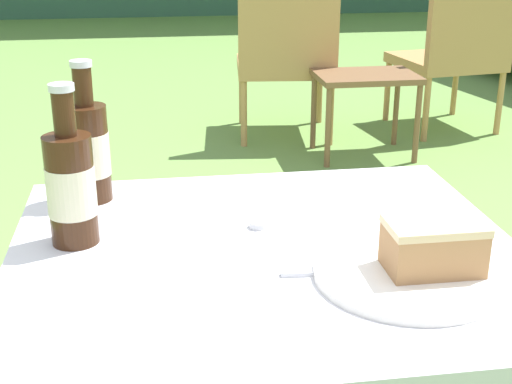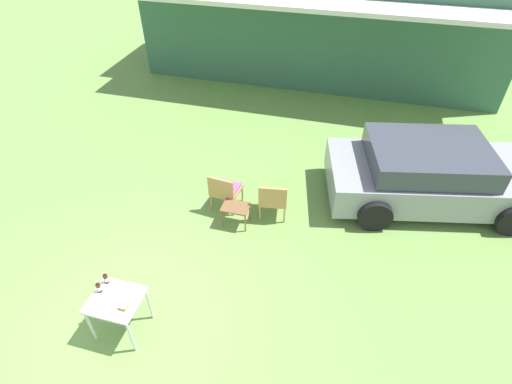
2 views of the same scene
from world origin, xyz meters
name	(u,v)px [view 1 (image 1 of 2)]	position (x,y,z in m)	size (l,w,h in m)	color
wicker_chair_cushioned	(285,56)	(0.62, 3.08, 0.47)	(0.60, 0.60, 0.85)	#B2844C
wicker_chair_plain	(454,52)	(1.62, 3.05, 0.48)	(0.62, 0.62, 0.85)	#B2844C
garden_side_table	(366,85)	(0.97, 2.66, 0.39)	(0.52, 0.38, 0.45)	brown
patio_table	(266,307)	(0.00, 0.00, 0.66)	(0.73, 0.65, 0.76)	silver
cake_on_plate	(421,260)	(0.19, -0.11, 0.78)	(0.25, 0.25, 0.08)	white
cola_bottle_near	(71,186)	(-0.27, 0.07, 0.85)	(0.07, 0.07, 0.23)	#381E0F
cola_bottle_far	(88,149)	(-0.26, 0.24, 0.85)	(0.07, 0.07, 0.23)	#381E0F
fork	(353,272)	(0.10, -0.09, 0.76)	(0.19, 0.03, 0.01)	silver
loose_bottle_cap	(260,224)	(0.00, 0.08, 0.76)	(0.03, 0.03, 0.01)	silver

